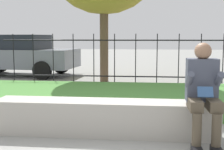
% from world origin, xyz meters
% --- Properties ---
extents(ground_plane, '(60.00, 60.00, 0.00)m').
position_xyz_m(ground_plane, '(0.00, 0.00, 0.00)').
color(ground_plane, gray).
extents(stone_bench, '(3.04, 0.48, 0.47)m').
position_xyz_m(stone_bench, '(-0.00, 0.00, 0.21)').
color(stone_bench, '#ADA89E').
rests_on(stone_bench, ground_plane).
extents(person_seated_reader, '(0.42, 0.73, 1.27)m').
position_xyz_m(person_seated_reader, '(1.26, -0.27, 0.70)').
color(person_seated_reader, black).
rests_on(person_seated_reader, ground_plane).
extents(grass_berm, '(8.78, 3.00, 0.20)m').
position_xyz_m(grass_berm, '(0.00, 2.20, 0.10)').
color(grass_berm, '#4C893D').
rests_on(grass_berm, ground_plane).
extents(iron_fence, '(6.78, 0.03, 1.43)m').
position_xyz_m(iron_fence, '(0.00, 4.16, 0.75)').
color(iron_fence, black).
rests_on(iron_fence, ground_plane).
extents(car_parked_left, '(4.09, 2.18, 1.42)m').
position_xyz_m(car_parked_left, '(-3.90, 6.30, 0.74)').
color(car_parked_left, slate).
rests_on(car_parked_left, ground_plane).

